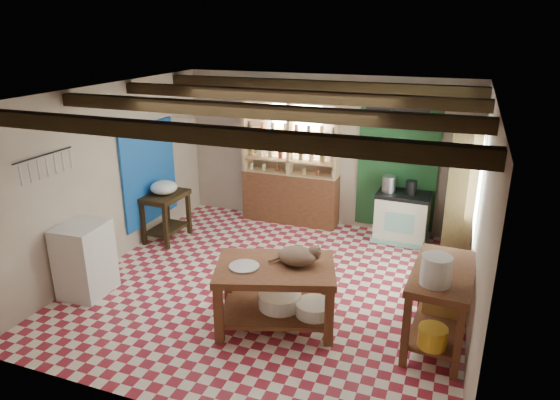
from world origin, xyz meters
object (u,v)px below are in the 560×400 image
at_px(work_table, 275,295).
at_px(cat, 297,256).
at_px(prep_table, 166,217).
at_px(white_cabinet, 85,259).
at_px(stove, 402,217).
at_px(right_counter, 439,307).

xyz_separation_m(work_table, cat, (0.22, 0.13, 0.49)).
xyz_separation_m(prep_table, cat, (2.79, -1.58, 0.48)).
distance_m(work_table, cat, 0.55).
xyz_separation_m(prep_table, white_cabinet, (-0.02, -1.88, 0.09)).
relative_size(stove, right_counter, 0.67).
xyz_separation_m(stove, right_counter, (0.75, -2.69, 0.04)).
distance_m(prep_table, white_cabinet, 1.88).
relative_size(work_table, stove, 1.62).
height_order(work_table, cat, cat).
bearing_deg(white_cabinet, stove, 36.92).
relative_size(stove, prep_table, 1.06).
relative_size(white_cabinet, cat, 2.11).
bearing_deg(work_table, white_cabinet, 165.72).
relative_size(prep_table, right_counter, 0.63).
relative_size(work_table, white_cabinet, 1.41).
distance_m(white_cabinet, right_counter, 4.43).
bearing_deg(right_counter, prep_table, 165.78).
height_order(prep_table, right_counter, right_counter).
relative_size(stove, white_cabinet, 0.87).
distance_m(stove, cat, 3.02).
distance_m(work_table, stove, 3.17).
bearing_deg(white_cabinet, cat, 2.14).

